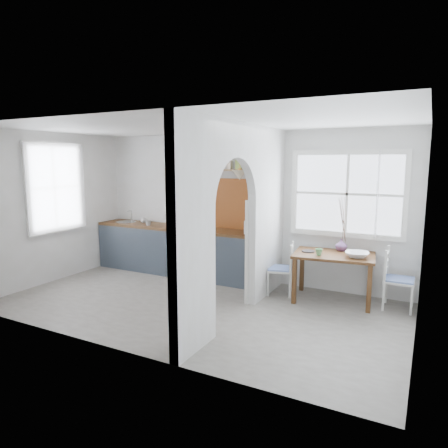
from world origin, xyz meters
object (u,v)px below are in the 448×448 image
at_px(chair_left, 280,268).
at_px(vase, 341,245).
at_px(dining_table, 333,277).
at_px(kettle, 249,226).
at_px(chair_right, 399,279).

relative_size(chair_left, vase, 4.52).
bearing_deg(dining_table, vase, 72.17).
distance_m(kettle, vase, 1.51).
bearing_deg(chair_right, vase, 78.93).
bearing_deg(chair_left, vase, 97.04).
height_order(chair_right, vase, vase).
height_order(chair_right, kettle, kettle).
height_order(dining_table, chair_left, chair_left).
bearing_deg(vase, dining_table, -101.13).
distance_m(chair_right, vase, 0.96).
distance_m(dining_table, chair_right, 0.92).
bearing_deg(chair_right, dining_table, 95.64).
height_order(dining_table, vase, vase).
bearing_deg(dining_table, chair_right, -1.38).
bearing_deg(dining_table, kettle, 170.03).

